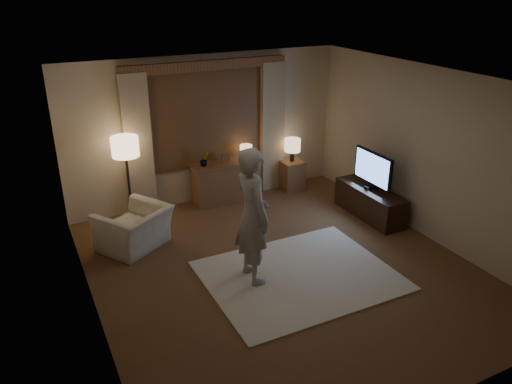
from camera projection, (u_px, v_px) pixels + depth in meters
room at (266, 168)px, 6.87m from camera, size 5.04×5.54×2.64m
rug at (299, 275)px, 6.80m from camera, size 2.50×2.00×0.02m
sideboard at (226, 183)px, 8.99m from camera, size 1.20×0.40×0.70m
picture_frame at (226, 159)px, 8.82m from camera, size 0.16×0.02×0.20m
plant at (204, 160)px, 8.63m from camera, size 0.17×0.13×0.30m
table_lamp_sideboard at (246, 150)px, 8.94m from camera, size 0.22×0.22×0.30m
floor_lamp at (126, 152)px, 7.82m from camera, size 0.43×0.43×1.48m
armchair at (134, 229)px, 7.43m from camera, size 1.25×1.22×0.62m
side_table at (292, 175)px, 9.53m from camera, size 0.40×0.40×0.56m
table_lamp_side at (292, 146)px, 9.30m from camera, size 0.30×0.30×0.44m
tv_stand at (370, 202)px, 8.44m from camera, size 0.45×1.40×0.50m
tv at (373, 169)px, 8.20m from camera, size 0.22×0.89×0.64m
person at (253, 216)px, 6.39m from camera, size 0.45×0.68×1.84m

